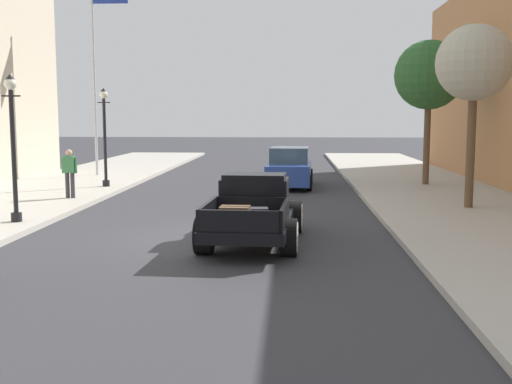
{
  "coord_description": "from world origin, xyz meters",
  "views": [
    {
      "loc": [
        2.01,
        -14.9,
        2.94
      ],
      "look_at": [
        1.12,
        0.93,
        1.0
      ],
      "focal_mm": 44.02,
      "sensor_mm": 36.0,
      "label": 1
    }
  ],
  "objects_px": {
    "car_background_blue": "(290,169)",
    "street_lamp_far": "(105,130)",
    "street_lamp_near": "(13,137)",
    "pedestrian_sidewalk_left": "(70,170)",
    "street_tree_second": "(429,76)",
    "street_tree_nearest": "(474,64)",
    "hotrod_truck_black": "(254,209)",
    "flagpole": "(98,53)"
  },
  "relations": [
    {
      "from": "street_lamp_far",
      "to": "street_tree_nearest",
      "type": "bearing_deg",
      "value": -21.3
    },
    {
      "from": "street_lamp_far",
      "to": "flagpole",
      "type": "height_order",
      "value": "flagpole"
    },
    {
      "from": "hotrod_truck_black",
      "to": "pedestrian_sidewalk_left",
      "type": "relative_size",
      "value": 3.03
    },
    {
      "from": "hotrod_truck_black",
      "to": "car_background_blue",
      "type": "height_order",
      "value": "car_background_blue"
    },
    {
      "from": "hotrod_truck_black",
      "to": "street_tree_nearest",
      "type": "xyz_separation_m",
      "value": [
        6.29,
        4.74,
        3.7
      ]
    },
    {
      "from": "street_tree_second",
      "to": "street_lamp_far",
      "type": "bearing_deg",
      "value": -173.26
    },
    {
      "from": "hotrod_truck_black",
      "to": "street_tree_nearest",
      "type": "bearing_deg",
      "value": 37.02
    },
    {
      "from": "street_lamp_near",
      "to": "street_tree_second",
      "type": "height_order",
      "value": "street_tree_second"
    },
    {
      "from": "street_lamp_near",
      "to": "street_tree_nearest",
      "type": "bearing_deg",
      "value": 14.77
    },
    {
      "from": "street_lamp_near",
      "to": "street_tree_second",
      "type": "xyz_separation_m",
      "value": [
        12.73,
        9.82,
        2.14
      ]
    },
    {
      "from": "car_background_blue",
      "to": "flagpole",
      "type": "relative_size",
      "value": 0.48
    },
    {
      "from": "hotrod_truck_black",
      "to": "street_lamp_near",
      "type": "distance_m",
      "value": 6.74
    },
    {
      "from": "flagpole",
      "to": "street_tree_second",
      "type": "bearing_deg",
      "value": -12.34
    },
    {
      "from": "car_background_blue",
      "to": "pedestrian_sidewalk_left",
      "type": "height_order",
      "value": "pedestrian_sidewalk_left"
    },
    {
      "from": "hotrod_truck_black",
      "to": "car_background_blue",
      "type": "distance_m",
      "value": 11.17
    },
    {
      "from": "street_lamp_near",
      "to": "street_lamp_far",
      "type": "relative_size",
      "value": 1.0
    },
    {
      "from": "hotrod_truck_black",
      "to": "street_tree_nearest",
      "type": "distance_m",
      "value": 8.7
    },
    {
      "from": "pedestrian_sidewalk_left",
      "to": "street_lamp_far",
      "type": "bearing_deg",
      "value": 86.92
    },
    {
      "from": "street_tree_nearest",
      "to": "flagpole",
      "type": "bearing_deg",
      "value": 146.1
    },
    {
      "from": "hotrod_truck_black",
      "to": "pedestrian_sidewalk_left",
      "type": "distance_m",
      "value": 9.09
    },
    {
      "from": "street_lamp_near",
      "to": "street_tree_nearest",
      "type": "distance_m",
      "value": 13.27
    },
    {
      "from": "hotrod_truck_black",
      "to": "flagpole",
      "type": "xyz_separation_m",
      "value": [
        -8.04,
        14.37,
        5.02
      ]
    },
    {
      "from": "street_lamp_far",
      "to": "street_tree_nearest",
      "type": "height_order",
      "value": "street_tree_nearest"
    },
    {
      "from": "street_lamp_near",
      "to": "hotrod_truck_black",
      "type": "bearing_deg",
      "value": -12.37
    },
    {
      "from": "car_background_blue",
      "to": "street_lamp_far",
      "type": "relative_size",
      "value": 1.14
    },
    {
      "from": "street_tree_nearest",
      "to": "street_tree_second",
      "type": "distance_m",
      "value": 6.48
    },
    {
      "from": "street_lamp_far",
      "to": "street_tree_nearest",
      "type": "distance_m",
      "value": 13.83
    },
    {
      "from": "flagpole",
      "to": "street_tree_nearest",
      "type": "bearing_deg",
      "value": -33.9
    },
    {
      "from": "pedestrian_sidewalk_left",
      "to": "flagpole",
      "type": "height_order",
      "value": "flagpole"
    },
    {
      "from": "street_lamp_near",
      "to": "flagpole",
      "type": "height_order",
      "value": "flagpole"
    },
    {
      "from": "hotrod_truck_black",
      "to": "car_background_blue",
      "type": "relative_size",
      "value": 1.15
    },
    {
      "from": "flagpole",
      "to": "street_lamp_near",
      "type": "bearing_deg",
      "value": -82.73
    },
    {
      "from": "street_tree_second",
      "to": "flagpole",
      "type": "bearing_deg",
      "value": 167.66
    },
    {
      "from": "pedestrian_sidewalk_left",
      "to": "flagpole",
      "type": "bearing_deg",
      "value": 99.71
    },
    {
      "from": "car_background_blue",
      "to": "street_tree_nearest",
      "type": "distance_m",
      "value": 9.2
    },
    {
      "from": "flagpole",
      "to": "street_tree_second",
      "type": "xyz_separation_m",
      "value": [
        14.39,
        -3.15,
        -1.25
      ]
    },
    {
      "from": "street_lamp_near",
      "to": "pedestrian_sidewalk_left",
      "type": "bearing_deg",
      "value": 93.05
    },
    {
      "from": "street_lamp_far",
      "to": "street_tree_nearest",
      "type": "xyz_separation_m",
      "value": [
        12.74,
        -4.97,
        2.06
      ]
    },
    {
      "from": "car_background_blue",
      "to": "flagpole",
      "type": "bearing_deg",
      "value": 159.96
    },
    {
      "from": "pedestrian_sidewalk_left",
      "to": "street_tree_nearest",
      "type": "height_order",
      "value": "street_tree_nearest"
    },
    {
      "from": "street_lamp_near",
      "to": "street_tree_nearest",
      "type": "xyz_separation_m",
      "value": [
        12.67,
        3.34,
        2.06
      ]
    },
    {
      "from": "hotrod_truck_black",
      "to": "street_lamp_near",
      "type": "relative_size",
      "value": 1.3
    }
  ]
}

